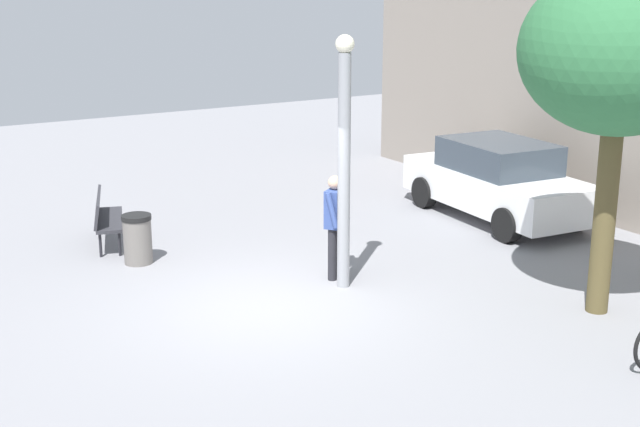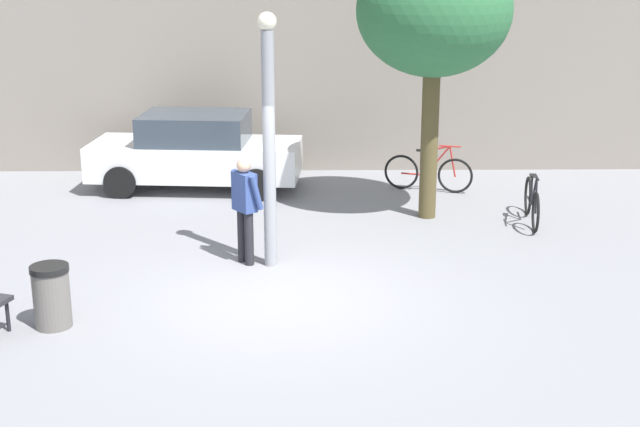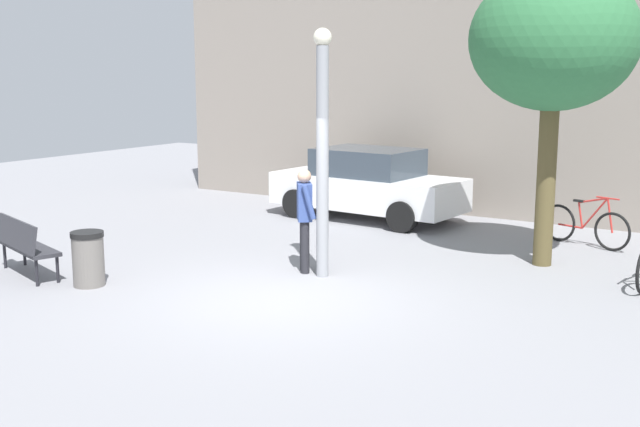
# 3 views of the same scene
# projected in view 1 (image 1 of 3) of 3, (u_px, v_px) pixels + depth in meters

# --- Properties ---
(ground_plane) EXTENTS (36.00, 36.00, 0.00)m
(ground_plane) POSITION_uv_depth(u_px,v_px,m) (270.00, 305.00, 12.75)
(ground_plane) COLOR gray
(lamppost) EXTENTS (0.28, 0.28, 3.84)m
(lamppost) POSITION_uv_depth(u_px,v_px,m) (344.00, 156.00, 12.99)
(lamppost) COLOR gray
(lamppost) RESTS_ON ground_plane
(person_by_lamppost) EXTENTS (0.54, 0.61, 1.67)m
(person_by_lamppost) POSITION_uv_depth(u_px,v_px,m) (335.00, 220.00, 13.65)
(person_by_lamppost) COLOR #232328
(person_by_lamppost) RESTS_ON ground_plane
(park_bench) EXTENTS (1.67, 0.96, 0.92)m
(park_bench) POSITION_uv_depth(u_px,v_px,m) (104.00, 215.00, 15.47)
(park_bench) COLOR #2D2D33
(park_bench) RESTS_ON ground_plane
(plaza_tree) EXTENTS (2.68, 2.68, 4.84)m
(plaza_tree) POSITION_uv_depth(u_px,v_px,m) (619.00, 53.00, 11.57)
(plaza_tree) COLOR brown
(plaza_tree) RESTS_ON ground_plane
(parked_car_white) EXTENTS (4.32, 2.09, 1.55)m
(parked_car_white) POSITION_uv_depth(u_px,v_px,m) (497.00, 180.00, 17.06)
(parked_car_white) COLOR silver
(parked_car_white) RESTS_ON ground_plane
(trash_bin) EXTENTS (0.49, 0.49, 0.83)m
(trash_bin) POSITION_uv_depth(u_px,v_px,m) (138.00, 239.00, 14.51)
(trash_bin) COLOR #66605B
(trash_bin) RESTS_ON ground_plane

